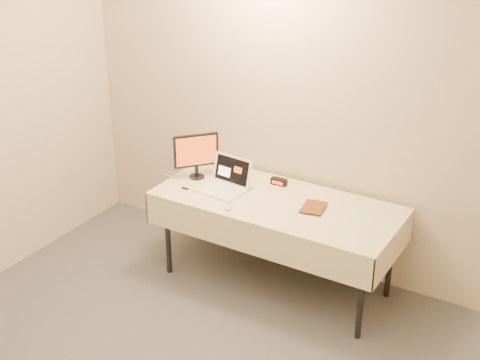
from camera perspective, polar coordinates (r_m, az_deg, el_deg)
The scene contains 9 objects.
back_wall at distance 5.16m, azimuth 5.73°, elevation 6.29°, with size 4.00×0.10×2.70m, color #C2B29C.
table at distance 5.05m, azimuth 3.15°, elevation -2.39°, with size 1.86×0.81×0.74m.
laptop at distance 5.17m, azimuth -1.23°, elevation -0.17°, with size 0.38×0.33×0.24m.
monitor at distance 5.31m, azimuth -3.77°, elevation 2.35°, with size 0.26×0.28×0.37m.
book at distance 4.89m, azimuth 5.42°, elevation -1.18°, with size 0.16×0.02×0.22m, color #99491B.
alarm_clock at distance 5.26m, azimuth 3.34°, elevation -0.14°, with size 0.13×0.06×0.05m.
clicker at distance 4.89m, azimuth -1.00°, elevation -2.36°, with size 0.04×0.08×0.02m, color silver.
paper_form at distance 4.79m, azimuth 9.85°, elevation -3.52°, with size 0.11×0.29×0.00m, color #B1DEB2.
usb_dongle at distance 5.21m, azimuth -4.72°, elevation -0.72°, with size 0.06×0.02×0.01m, color black.
Camera 1 is at (2.06, -1.93, 3.00)m, focal length 50.00 mm.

